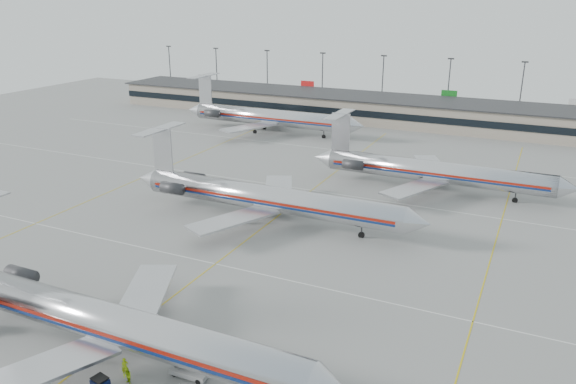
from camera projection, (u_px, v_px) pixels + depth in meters
The scene contains 11 objects.
ground at pixel (165, 303), 59.19m from camera, with size 260.00×260.00×0.00m, color gray.
apron_markings at pixel (215, 264), 67.74m from camera, with size 160.00×0.15×0.02m, color silver.
terminal at pixel (401, 111), 141.90m from camera, with size 162.00×17.00×6.25m.
light_mast_row at pixel (415, 82), 152.09m from camera, with size 163.60×0.40×15.28m.
jet_foreground at pixel (105, 321), 49.64m from camera, with size 44.89×26.43×11.75m.
jet_second_row at pixel (264, 197), 79.89m from camera, with size 45.91×27.03×12.02m.
jet_third_row at pixel (431, 171), 92.18m from camera, with size 42.93×26.40×11.74m.
jet_back_row at pixel (267, 117), 132.09m from camera, with size 46.02×28.31×12.58m.
belt_loader at pixel (190, 371), 47.47m from camera, with size 4.02×1.36×2.11m.
ramp_worker_near at pixel (125, 367), 47.60m from camera, with size 0.61×0.40×1.67m, color #ABD113.
ramp_worker_far at pixel (127, 376), 46.51m from camera, with size 0.76×0.59×1.56m, color #A4D714.
Camera 1 is at (33.82, -41.58, 30.61)m, focal length 35.00 mm.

